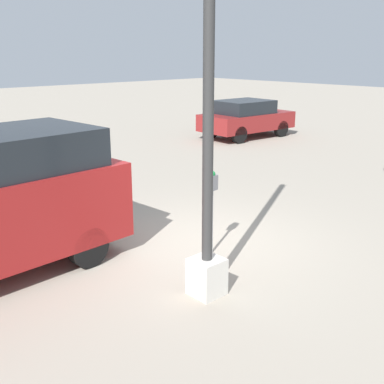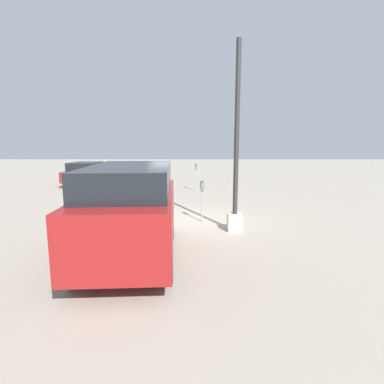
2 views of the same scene
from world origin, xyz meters
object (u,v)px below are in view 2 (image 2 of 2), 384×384
at_px(lamp_post, 236,176).
at_px(parked_van, 131,209).
at_px(parking_meter_far, 196,171).
at_px(car_distant, 87,173).
at_px(parking_meter_near, 202,191).

xyz_separation_m(lamp_post, parked_van, (2.18, -2.79, -0.55)).
height_order(parking_meter_far, car_distant, parking_meter_far).
height_order(lamp_post, car_distant, lamp_post).
bearing_deg(parking_meter_far, lamp_post, -0.98).
distance_m(parking_meter_near, parking_meter_far, 6.89).
xyz_separation_m(lamp_post, car_distant, (-10.38, -8.31, -0.95)).
relative_size(parking_meter_near, parking_meter_far, 0.94).
xyz_separation_m(parking_meter_far, parked_van, (10.16, -1.64, 0.04)).
xyz_separation_m(parking_meter_far, lamp_post, (7.98, 1.15, 0.59)).
bearing_deg(car_distant, parking_meter_near, -138.04).
relative_size(parking_meter_near, car_distant, 0.37).
relative_size(parked_van, car_distant, 1.17).
bearing_deg(parking_meter_near, parked_van, -37.85).
xyz_separation_m(parking_meter_near, lamp_post, (1.10, 1.00, 0.65)).
bearing_deg(parked_van, parking_meter_near, 147.97).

